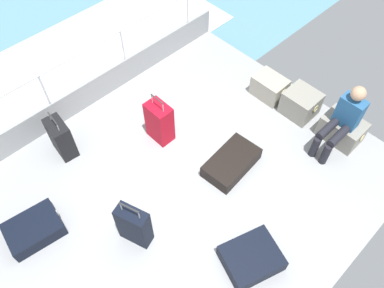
{
  "coord_description": "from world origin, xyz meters",
  "views": [
    {
      "loc": [
        2.02,
        -1.87,
        4.63
      ],
      "look_at": [
        -0.31,
        0.39,
        0.25
      ],
      "focal_mm": 36.15,
      "sensor_mm": 36.0,
      "label": 1
    }
  ],
  "objects_px": {
    "cargo_crate_2": "(342,129)",
    "suitcase_4": "(34,229)",
    "suitcase_0": "(159,122)",
    "cargo_crate_1": "(301,103)",
    "suitcase_2": "(251,258)",
    "suitcase_3": "(134,226)",
    "cargo_crate_0": "(269,87)",
    "suitcase_5": "(231,163)",
    "passenger_seated": "(343,119)",
    "suitcase_1": "(61,138)"
  },
  "relations": [
    {
      "from": "cargo_crate_2",
      "to": "suitcase_0",
      "type": "distance_m",
      "value": 2.68
    },
    {
      "from": "cargo_crate_1",
      "to": "suitcase_4",
      "type": "height_order",
      "value": "cargo_crate_1"
    },
    {
      "from": "suitcase_0",
      "to": "suitcase_1",
      "type": "xyz_separation_m",
      "value": [
        -0.77,
        -1.18,
        -0.03
      ]
    },
    {
      "from": "suitcase_1",
      "to": "suitcase_4",
      "type": "relative_size",
      "value": 1.02
    },
    {
      "from": "suitcase_1",
      "to": "suitcase_5",
      "type": "height_order",
      "value": "suitcase_1"
    },
    {
      "from": "cargo_crate_0",
      "to": "suitcase_5",
      "type": "height_order",
      "value": "cargo_crate_0"
    },
    {
      "from": "suitcase_1",
      "to": "suitcase_4",
      "type": "distance_m",
      "value": 1.31
    },
    {
      "from": "passenger_seated",
      "to": "suitcase_4",
      "type": "distance_m",
      "value": 4.32
    },
    {
      "from": "suitcase_0",
      "to": "suitcase_4",
      "type": "xyz_separation_m",
      "value": [
        0.07,
        -2.17,
        -0.22
      ]
    },
    {
      "from": "suitcase_1",
      "to": "suitcase_4",
      "type": "bearing_deg",
      "value": -49.9
    },
    {
      "from": "cargo_crate_1",
      "to": "suitcase_1",
      "type": "distance_m",
      "value": 3.61
    },
    {
      "from": "cargo_crate_2",
      "to": "passenger_seated",
      "type": "relative_size",
      "value": 0.59
    },
    {
      "from": "passenger_seated",
      "to": "cargo_crate_2",
      "type": "bearing_deg",
      "value": 90.0
    },
    {
      "from": "cargo_crate_1",
      "to": "suitcase_2",
      "type": "distance_m",
      "value": 2.6
    },
    {
      "from": "cargo_crate_1",
      "to": "suitcase_5",
      "type": "height_order",
      "value": "cargo_crate_1"
    },
    {
      "from": "passenger_seated",
      "to": "cargo_crate_1",
      "type": "bearing_deg",
      "value": 168.49
    },
    {
      "from": "cargo_crate_1",
      "to": "cargo_crate_0",
      "type": "bearing_deg",
      "value": -175.27
    },
    {
      "from": "cargo_crate_0",
      "to": "suitcase_5",
      "type": "bearing_deg",
      "value": -70.18
    },
    {
      "from": "suitcase_0",
      "to": "suitcase_2",
      "type": "bearing_deg",
      "value": -12.66
    },
    {
      "from": "cargo_crate_0",
      "to": "suitcase_3",
      "type": "bearing_deg",
      "value": -82.29
    },
    {
      "from": "cargo_crate_1",
      "to": "suitcase_0",
      "type": "relative_size",
      "value": 0.65
    },
    {
      "from": "suitcase_0",
      "to": "suitcase_4",
      "type": "distance_m",
      "value": 2.18
    },
    {
      "from": "suitcase_4",
      "to": "suitcase_5",
      "type": "bearing_deg",
      "value": 67.5
    },
    {
      "from": "suitcase_1",
      "to": "suitcase_0",
      "type": "bearing_deg",
      "value": 56.86
    },
    {
      "from": "cargo_crate_2",
      "to": "suitcase_1",
      "type": "xyz_separation_m",
      "value": [
        -2.64,
        -3.09,
        0.11
      ]
    },
    {
      "from": "cargo_crate_1",
      "to": "suitcase_3",
      "type": "bearing_deg",
      "value": -92.78
    },
    {
      "from": "suitcase_1",
      "to": "suitcase_5",
      "type": "bearing_deg",
      "value": 39.06
    },
    {
      "from": "cargo_crate_1",
      "to": "suitcase_5",
      "type": "bearing_deg",
      "value": -91.54
    },
    {
      "from": "suitcase_1",
      "to": "suitcase_2",
      "type": "bearing_deg",
      "value": 12.89
    },
    {
      "from": "suitcase_3",
      "to": "suitcase_5",
      "type": "xyz_separation_m",
      "value": [
        0.11,
        1.63,
        -0.22
      ]
    },
    {
      "from": "suitcase_0",
      "to": "suitcase_3",
      "type": "bearing_deg",
      "value": -52.03
    },
    {
      "from": "suitcase_5",
      "to": "suitcase_4",
      "type": "bearing_deg",
      "value": -112.5
    },
    {
      "from": "suitcase_2",
      "to": "suitcase_4",
      "type": "height_order",
      "value": "suitcase_2"
    },
    {
      "from": "passenger_seated",
      "to": "suitcase_0",
      "type": "bearing_deg",
      "value": -137.35
    },
    {
      "from": "suitcase_2",
      "to": "suitcase_4",
      "type": "bearing_deg",
      "value": -141.94
    },
    {
      "from": "suitcase_1",
      "to": "suitcase_4",
      "type": "xyz_separation_m",
      "value": [
        0.84,
        -0.99,
        -0.19
      ]
    },
    {
      "from": "suitcase_0",
      "to": "suitcase_4",
      "type": "bearing_deg",
      "value": -88.18
    },
    {
      "from": "suitcase_0",
      "to": "cargo_crate_0",
      "type": "bearing_deg",
      "value": 72.45
    },
    {
      "from": "suitcase_2",
      "to": "suitcase_0",
      "type": "bearing_deg",
      "value": 167.34
    },
    {
      "from": "suitcase_4",
      "to": "suitcase_2",
      "type": "bearing_deg",
      "value": 38.06
    },
    {
      "from": "cargo_crate_1",
      "to": "suitcase_5",
      "type": "relative_size",
      "value": 0.62
    },
    {
      "from": "cargo_crate_2",
      "to": "suitcase_0",
      "type": "relative_size",
      "value": 0.77
    },
    {
      "from": "cargo_crate_2",
      "to": "suitcase_4",
      "type": "xyz_separation_m",
      "value": [
        -1.81,
        -4.08,
        -0.08
      ]
    },
    {
      "from": "cargo_crate_0",
      "to": "suitcase_3",
      "type": "distance_m",
      "value": 3.14
    },
    {
      "from": "passenger_seated",
      "to": "suitcase_2",
      "type": "height_order",
      "value": "passenger_seated"
    },
    {
      "from": "cargo_crate_1",
      "to": "passenger_seated",
      "type": "height_order",
      "value": "passenger_seated"
    },
    {
      "from": "cargo_crate_1",
      "to": "suitcase_2",
      "type": "height_order",
      "value": "cargo_crate_1"
    },
    {
      "from": "suitcase_0",
      "to": "suitcase_5",
      "type": "distance_m",
      "value": 1.19
    },
    {
      "from": "suitcase_4",
      "to": "suitcase_3",
      "type": "bearing_deg",
      "value": 43.66
    },
    {
      "from": "suitcase_1",
      "to": "suitcase_4",
      "type": "height_order",
      "value": "suitcase_1"
    }
  ]
}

